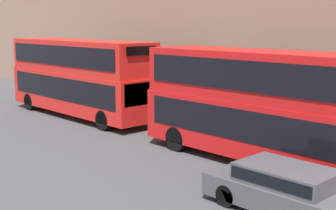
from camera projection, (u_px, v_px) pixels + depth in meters
bus_leading at (276, 104)px, 16.66m from camera, size 2.59×11.03×4.15m
bus_second_in_queue at (80, 75)px, 25.72m from camera, size 2.59×10.67×4.22m
car_dark_sedan at (288, 189)px, 12.69m from camera, size 1.86×4.73×1.32m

